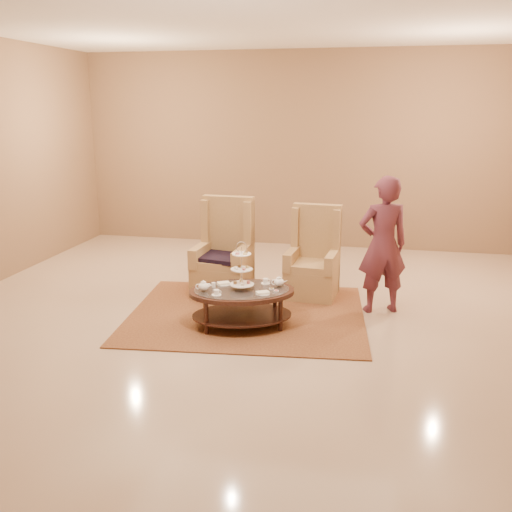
% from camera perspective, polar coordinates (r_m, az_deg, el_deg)
% --- Properties ---
extents(ground, '(8.00, 8.00, 0.00)m').
position_cam_1_polar(ground, '(7.02, -0.59, -6.38)').
color(ground, '#C6AC93').
rests_on(ground, ground).
extents(ceiling, '(8.00, 8.00, 0.02)m').
position_cam_1_polar(ceiling, '(7.02, -0.59, -6.38)').
color(ceiling, white).
rests_on(ceiling, ground).
extents(wall_back, '(8.00, 0.04, 3.50)m').
position_cam_1_polar(wall_back, '(10.52, 4.17, 10.48)').
color(wall_back, '#89684B').
rests_on(wall_back, ground).
extents(rug, '(3.11, 2.68, 0.02)m').
position_cam_1_polar(rug, '(7.18, -0.91, -5.82)').
color(rug, brown).
rests_on(rug, ground).
extents(tea_table, '(1.44, 1.19, 1.03)m').
position_cam_1_polar(tea_table, '(6.70, -1.42, -4.03)').
color(tea_table, black).
rests_on(tea_table, ground).
extents(armchair_left, '(0.76, 0.78, 1.33)m').
position_cam_1_polar(armchair_left, '(7.88, -3.18, -0.56)').
color(armchair_left, tan).
rests_on(armchair_left, ground).
extents(armchair_right, '(0.72, 0.74, 1.24)m').
position_cam_1_polar(armchair_right, '(7.85, 5.75, -0.96)').
color(armchair_right, tan).
rests_on(armchair_right, ground).
extents(person, '(0.73, 0.60, 1.73)m').
position_cam_1_polar(person, '(7.24, 12.56, 1.07)').
color(person, '#5C2735').
rests_on(person, ground).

